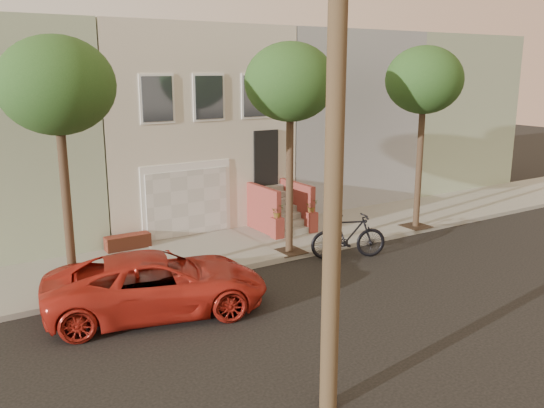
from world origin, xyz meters
TOP-DOWN VIEW (x-y plane):
  - ground at (0.00, 0.00)m, footprint 90.00×90.00m
  - sidewalk at (0.00, 5.35)m, footprint 40.00×3.70m
  - house_row at (0.00, 11.19)m, footprint 33.10×11.70m
  - tree_left at (-5.50, 3.90)m, footprint 2.70×2.57m
  - tree_mid at (1.00, 3.90)m, footprint 2.70×2.57m
  - tree_right at (6.50, 3.90)m, footprint 2.70×2.57m
  - pickup_truck at (-3.98, 2.11)m, footprint 5.63×3.61m
  - motorcycle at (2.44, 2.80)m, footprint 2.42×1.52m

SIDE VIEW (x-z plane):
  - ground at x=0.00m, z-range 0.00..0.00m
  - sidewalk at x=0.00m, z-range 0.00..0.15m
  - motorcycle at x=2.44m, z-range 0.00..1.41m
  - pickup_truck at x=-3.98m, z-range 0.00..1.44m
  - house_row at x=0.00m, z-range 0.14..7.14m
  - tree_left at x=-5.50m, z-range 2.11..8.41m
  - tree_mid at x=1.00m, z-range 2.11..8.41m
  - tree_right at x=6.50m, z-range 2.11..8.41m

